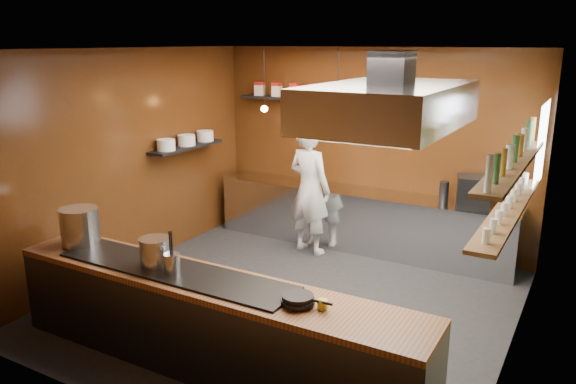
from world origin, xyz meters
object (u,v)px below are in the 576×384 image
Objects in this scene: stockpot_large at (80,226)px; stockpot_small at (156,252)px; chef at (310,189)px; extractor_hood at (390,105)px; espresso_machine at (473,192)px.

stockpot_large is 1.16m from stockpot_small.
chef is at bearing 90.00° from stockpot_small.
extractor_hood is 4.87× the size of stockpot_large.
stockpot_large is 0.21× the size of chef.
chef is at bearing 178.26° from espresso_machine.
espresso_machine is at bearing 82.54° from extractor_hood.
extractor_hood is 6.51× the size of stockpot_small.
stockpot_small is 0.73× the size of espresso_machine.
chef is at bearing 70.08° from stockpot_large.
stockpot_large is 0.97× the size of espresso_machine.
extractor_hood is 2.94m from espresso_machine.
stockpot_large reaches higher than stockpot_small.
stockpot_small is at bearing 101.74° from chef.
stockpot_small is at bearing -147.37° from extractor_hood.
extractor_hood reaches higher than stockpot_large.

